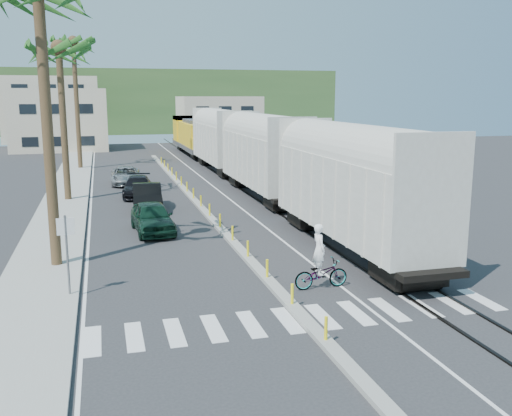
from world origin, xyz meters
The scene contains 16 objects.
ground centered at (0.00, 0.00, 0.00)m, with size 140.00×140.00×0.00m, color #28282B.
sidewalk centered at (-8.50, 25.00, 0.07)m, with size 3.00×90.00×0.15m, color gray.
rails centered at (5.00, 28.00, 0.03)m, with size 1.56×100.00×0.06m.
median centered at (0.00, 19.96, 0.09)m, with size 0.45×60.00×0.85m.
crosswalk centered at (0.00, -2.00, 0.01)m, with size 14.00×2.20×0.01m, color silver.
lane_markings centered at (-2.15, 25.00, 0.00)m, with size 9.42×90.00×0.01m.
freight_train centered at (5.00, 25.92, 2.91)m, with size 3.00×60.94×5.85m.
palm_trees centered at (-8.10, 22.70, 10.81)m, with size 3.50×37.20×13.75m.
street_sign centered at (-7.30, 2.00, 1.97)m, with size 0.60×0.08×3.00m.
buildings centered at (-6.41, 71.66, 4.36)m, with size 38.00×27.00×10.00m.
hillside centered at (0.00, 100.00, 6.00)m, with size 80.00×20.00×12.00m, color #385628.
car_lead centered at (-3.56, 11.25, 0.81)m, with size 2.23×4.86×1.61m, color black.
car_second centered at (-3.32, 17.43, 0.82)m, with size 2.00×5.07×1.64m, color black.
car_third centered at (-3.57, 22.57, 0.72)m, with size 2.48×5.11×1.43m, color black.
car_rear centered at (-4.12, 28.70, 0.70)m, with size 2.42×5.11×1.41m, color #97999C.
cyclist centered at (1.66, 0.64, 0.80)m, with size 0.93×2.16×2.46m.
Camera 1 is at (-5.98, -18.31, 7.04)m, focal length 40.00 mm.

